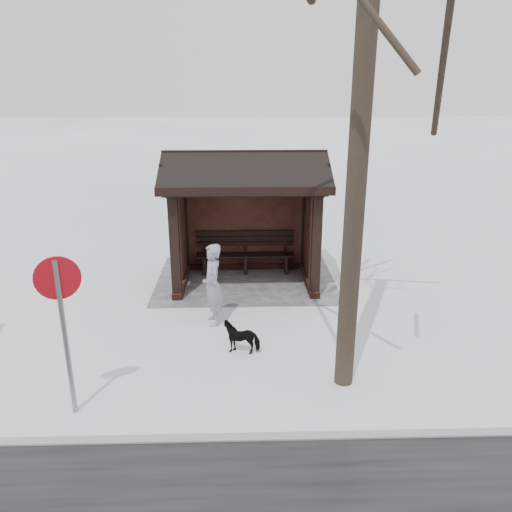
{
  "coord_description": "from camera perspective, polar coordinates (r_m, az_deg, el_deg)",
  "views": [
    {
      "loc": [
        0.08,
        10.95,
        4.47
      ],
      "look_at": [
        -0.22,
        0.8,
        0.93
      ],
      "focal_mm": 35.0,
      "sensor_mm": 36.0,
      "label": 1
    }
  ],
  "objects": [
    {
      "name": "ground",
      "position": [
        11.83,
        -1.18,
        -3.01
      ],
      "size": [
        120.0,
        120.0,
        0.0
      ],
      "primitive_type": "plane",
      "color": "white",
      "rests_on": "ground"
    },
    {
      "name": "trampled_patch",
      "position": [
        12.02,
        -1.19,
        -2.61
      ],
      "size": [
        4.2,
        3.2,
        0.02
      ],
      "primitive_type": "cube",
      "color": "#9A9A9F",
      "rests_on": "ground"
    },
    {
      "name": "pedestrian",
      "position": [
        9.61,
        -4.98,
        -3.3
      ],
      "size": [
        0.52,
        0.67,
        1.62
      ],
      "primitive_type": "imported",
      "rotation": [
        0.0,
        0.0,
        1.82
      ],
      "color": "gray",
      "rests_on": "ground"
    },
    {
      "name": "bus_shelter",
      "position": [
        11.35,
        -1.26,
        7.47
      ],
      "size": [
        3.6,
        2.4,
        3.09
      ],
      "color": "#3C1B15",
      "rests_on": "ground"
    },
    {
      "name": "kerb",
      "position": [
        7.05,
        -0.69,
        -20.09
      ],
      "size": [
        120.0,
        0.15,
        0.06
      ],
      "primitive_type": "cube",
      "color": "gray",
      "rests_on": "ground"
    },
    {
      "name": "road_sign",
      "position": [
        7.15,
        -21.4,
        -5.05
      ],
      "size": [
        0.58,
        0.22,
        2.36
      ],
      "rotation": [
        0.0,
        0.0,
        0.32
      ],
      "color": "gray",
      "rests_on": "ground"
    },
    {
      "name": "dog",
      "position": [
        8.84,
        -1.63,
        -9.15
      ],
      "size": [
        0.69,
        0.39,
        0.56
      ],
      "primitive_type": "imported",
      "rotation": [
        0.0,
        0.0,
        1.43
      ],
      "color": "black",
      "rests_on": "ground"
    }
  ]
}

